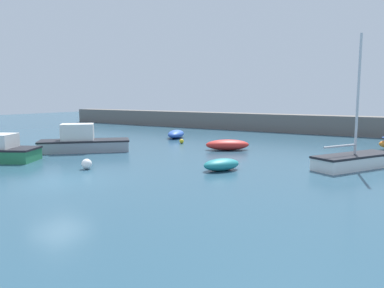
# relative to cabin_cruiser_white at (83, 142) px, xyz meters

# --- Properties ---
(ground_plane) EXTENTS (120.00, 120.00, 0.20)m
(ground_plane) POSITION_rel_cabin_cruiser_white_xyz_m (6.32, -7.05, -0.79)
(ground_plane) COLOR #284C60
(harbor_breakwater) EXTENTS (60.84, 2.41, 1.92)m
(harbor_breakwater) POSITION_rel_cabin_cruiser_white_xyz_m (6.32, 21.86, 0.27)
(harbor_breakwater) COLOR #66605B
(harbor_breakwater) RESTS_ON ground_plane
(cabin_cruiser_white) EXTENTS (5.85, 5.79, 1.97)m
(cabin_cruiser_white) POSITION_rel_cabin_cruiser_white_xyz_m (0.00, 0.00, 0.00)
(cabin_cruiser_white) COLOR gray
(cabin_cruiser_white) RESTS_ON ground_plane
(fishing_dinghy_green) EXTENTS (1.98, 2.41, 0.63)m
(fishing_dinghy_green) POSITION_rel_cabin_cruiser_white_xyz_m (11.49, -0.77, -0.38)
(fishing_dinghy_green) COLOR teal
(fishing_dinghy_green) RESTS_ON ground_plane
(rowboat_blue_near) EXTENTS (3.41, 3.03, 0.76)m
(rowboat_blue_near) POSITION_rel_cabin_cruiser_white_xyz_m (8.34, 6.13, -0.31)
(rowboat_blue_near) COLOR red
(rowboat_blue_near) RESTS_ON ground_plane
(open_tender_yellow) EXTENTS (2.59, 3.49, 0.75)m
(open_tender_yellow) POSITION_rel_cabin_cruiser_white_xyz_m (0.74, 10.51, -0.32)
(open_tender_yellow) COLOR #2D56B7
(open_tender_yellow) RESTS_ON ground_plane
(sailboat_tall_mast) EXTENTS (3.85, 5.34, 7.17)m
(sailboat_tall_mast) POSITION_rel_cabin_cruiser_white_xyz_m (17.32, 3.65, -0.23)
(sailboat_tall_mast) COLOR white
(sailboat_tall_mast) RESTS_ON ground_plane
(mooring_buoy_white) EXTENTS (0.56, 0.56, 0.56)m
(mooring_buoy_white) POSITION_rel_cabin_cruiser_white_xyz_m (5.19, -4.33, -0.41)
(mooring_buoy_white) COLOR white
(mooring_buoy_white) RESTS_ON ground_plane
(mooring_buoy_yellow) EXTENTS (0.37, 0.37, 0.37)m
(mooring_buoy_yellow) POSITION_rel_cabin_cruiser_white_xyz_m (3.41, 7.48, -0.51)
(mooring_buoy_yellow) COLOR yellow
(mooring_buoy_yellow) RESTS_ON ground_plane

